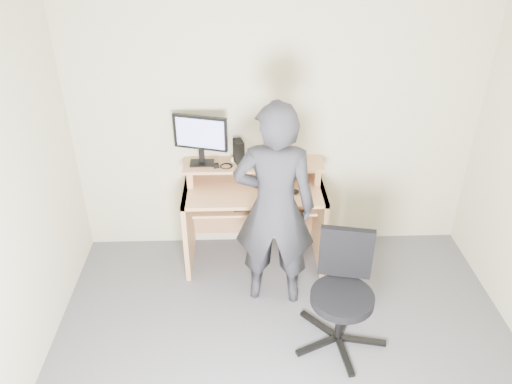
{
  "coord_description": "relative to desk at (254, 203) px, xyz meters",
  "views": [
    {
      "loc": [
        -0.31,
        -2.19,
        2.89
      ],
      "look_at": [
        -0.2,
        1.05,
        0.95
      ],
      "focal_mm": 35.0,
      "sensor_mm": 36.0,
      "label": 1
    }
  ],
  "objects": [
    {
      "name": "back_wall",
      "position": [
        0.2,
        0.22,
        0.7
      ],
      "size": [
        3.5,
        0.02,
        2.5
      ],
      "primitive_type": "cube",
      "color": "beige",
      "rests_on": "ground"
    },
    {
      "name": "ceiling",
      "position": [
        0.2,
        -1.53,
        1.95
      ],
      "size": [
        3.5,
        3.5,
        0.02
      ],
      "primitive_type": "cube",
      "color": "white",
      "rests_on": "back_wall"
    },
    {
      "name": "desk",
      "position": [
        0.0,
        0.0,
        0.0
      ],
      "size": [
        1.2,
        0.6,
        0.91
      ],
      "color": "tan",
      "rests_on": "ground"
    },
    {
      "name": "monitor",
      "position": [
        -0.44,
        0.07,
        0.63
      ],
      "size": [
        0.45,
        0.16,
        0.44
      ],
      "rotation": [
        0.0,
        0.0,
        -0.29
      ],
      "color": "black",
      "rests_on": "desk"
    },
    {
      "name": "external_drive",
      "position": [
        -0.13,
        0.1,
        0.46
      ],
      "size": [
        0.1,
        0.14,
        0.2
      ],
      "primitive_type": "cube",
      "rotation": [
        0.0,
        0.0,
        0.26
      ],
      "color": "black",
      "rests_on": "desk"
    },
    {
      "name": "travel_mug",
      "position": [
        0.19,
        0.05,
        0.46
      ],
      "size": [
        0.1,
        0.1,
        0.2
      ],
      "primitive_type": "cylinder",
      "rotation": [
        0.0,
        0.0,
        -0.17
      ],
      "color": "#BABABE",
      "rests_on": "desk"
    },
    {
      "name": "smartphone",
      "position": [
        0.32,
        0.06,
        0.37
      ],
      "size": [
        0.08,
        0.14,
        0.01
      ],
      "primitive_type": "cube",
      "rotation": [
        0.0,
        0.0,
        -0.11
      ],
      "color": "black",
      "rests_on": "desk"
    },
    {
      "name": "charger",
      "position": [
        -0.32,
        0.0,
        0.38
      ],
      "size": [
        0.05,
        0.05,
        0.03
      ],
      "primitive_type": "cube",
      "rotation": [
        0.0,
        0.0,
        0.28
      ],
      "color": "black",
      "rests_on": "desk"
    },
    {
      "name": "headphones",
      "position": [
        -0.11,
        0.12,
        0.37
      ],
      "size": [
        0.18,
        0.18,
        0.06
      ],
      "primitive_type": "torus",
      "rotation": [
        0.26,
        0.0,
        -0.15
      ],
      "color": "silver",
      "rests_on": "desk"
    },
    {
      "name": "keyboard",
      "position": [
        0.04,
        -0.17,
        0.12
      ],
      "size": [
        0.48,
        0.26,
        0.03
      ],
      "primitive_type": "cube",
      "rotation": [
        0.0,
        0.0,
        0.18
      ],
      "color": "black",
      "rests_on": "desk"
    },
    {
      "name": "mouse",
      "position": [
        0.32,
        -0.18,
        0.22
      ],
      "size": [
        0.11,
        0.08,
        0.04
      ],
      "primitive_type": "ellipsoid",
      "rotation": [
        0.0,
        0.0,
        0.2
      ],
      "color": "black",
      "rests_on": "desk"
    },
    {
      "name": "office_chair",
      "position": [
        0.61,
        -1.03,
        -0.07
      ],
      "size": [
        0.69,
        0.67,
        0.86
      ],
      "rotation": [
        0.0,
        0.0,
        -0.21
      ],
      "color": "black",
      "rests_on": "ground"
    },
    {
      "name": "person",
      "position": [
        0.14,
        -0.56,
        0.31
      ],
      "size": [
        0.67,
        0.48,
        1.71
      ],
      "primitive_type": "imported",
      "rotation": [
        0.0,
        0.0,
        3.03
      ],
      "color": "black",
      "rests_on": "ground"
    }
  ]
}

